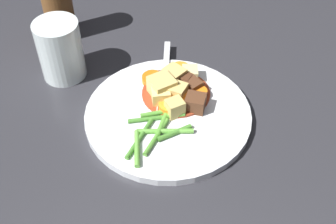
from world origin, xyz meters
TOP-DOWN VIEW (x-y plane):
  - ground_plane at (0.00, 0.00)m, footprint 3.00×3.00m
  - dinner_plate at (0.00, 0.00)m, footprint 0.25×0.25m
  - stew_sauce at (0.04, -0.00)m, footprint 0.11×0.11m
  - carrot_slice_0 at (0.02, -0.01)m, footprint 0.04×0.04m
  - carrot_slice_1 at (0.05, -0.04)m, footprint 0.04×0.04m
  - carrot_slice_2 at (0.09, 0.01)m, footprint 0.05×0.05m
  - carrot_slice_3 at (0.01, 0.00)m, footprint 0.03×0.03m
  - carrot_slice_4 at (0.06, 0.04)m, footprint 0.04×0.04m
  - carrot_slice_5 at (0.05, -0.00)m, footprint 0.04×0.04m
  - carrot_slice_6 at (0.04, -0.01)m, footprint 0.03×0.03m
  - potato_chunk_0 at (0.03, 0.00)m, footprint 0.03×0.04m
  - potato_chunk_1 at (0.07, 0.01)m, footprint 0.04×0.04m
  - potato_chunk_2 at (0.08, -0.01)m, footprint 0.03×0.03m
  - potato_chunk_3 at (0.03, 0.02)m, footprint 0.05×0.05m
  - potato_chunk_4 at (-0.00, -0.01)m, footprint 0.03×0.03m
  - potato_chunk_5 at (0.02, 0.02)m, footprint 0.03×0.04m
  - meat_chunk_0 at (0.06, -0.02)m, footprint 0.03×0.04m
  - meat_chunk_1 at (0.02, -0.04)m, footprint 0.03×0.03m
  - meat_chunk_2 at (0.06, 0.02)m, footprint 0.02×0.03m
  - meat_chunk_3 at (0.06, -0.01)m, footprint 0.02×0.02m
  - green_bean_0 at (-0.01, -0.00)m, footprint 0.08×0.01m
  - green_bean_1 at (-0.08, 0.02)m, footprint 0.06×0.03m
  - green_bean_2 at (-0.06, 0.02)m, footprint 0.08×0.02m
  - green_bean_3 at (-0.04, -0.01)m, footprint 0.03×0.08m
  - green_bean_4 at (-0.04, -0.02)m, footprint 0.04×0.04m
  - green_bean_5 at (-0.02, 0.01)m, footprint 0.04×0.08m
  - green_bean_6 at (-0.05, 0.00)m, footprint 0.07×0.02m
  - green_bean_7 at (-0.01, 0.01)m, footprint 0.03×0.05m
  - fork at (0.07, 0.03)m, footprint 0.17×0.06m
  - water_glass at (0.05, 0.20)m, footprint 0.07×0.07m
  - pepper_mill at (0.15, 0.25)m, footprint 0.05×0.05m

SIDE VIEW (x-z plane):
  - ground_plane at x=0.00m, z-range 0.00..0.00m
  - dinner_plate at x=0.00m, z-range 0.00..0.01m
  - stew_sauce at x=0.04m, z-range 0.01..0.02m
  - fork at x=0.07m, z-range 0.01..0.02m
  - green_bean_5 at x=-0.02m, z-range 0.01..0.02m
  - green_bean_2 at x=-0.06m, z-range 0.01..0.02m
  - green_bean_6 at x=-0.05m, z-range 0.01..0.02m
  - green_bean_3 at x=-0.04m, z-range 0.01..0.02m
  - green_bean_4 at x=-0.04m, z-range 0.01..0.02m
  - green_bean_7 at x=-0.01m, z-range 0.01..0.02m
  - green_bean_1 at x=-0.08m, z-range 0.01..0.02m
  - green_bean_0 at x=-0.01m, z-range 0.01..0.02m
  - carrot_slice_6 at x=0.04m, z-range 0.01..0.02m
  - carrot_slice_5 at x=0.05m, z-range 0.01..0.02m
  - carrot_slice_4 at x=0.06m, z-range 0.01..0.02m
  - carrot_slice_3 at x=0.01m, z-range 0.01..0.02m
  - carrot_slice_2 at x=0.09m, z-range 0.01..0.02m
  - carrot_slice_1 at x=0.05m, z-range 0.01..0.03m
  - carrot_slice_0 at x=0.02m, z-range 0.01..0.03m
  - meat_chunk_2 at x=0.06m, z-range 0.01..0.03m
  - meat_chunk_0 at x=0.06m, z-range 0.01..0.03m
  - potato_chunk_2 at x=0.08m, z-range 0.01..0.03m
  - meat_chunk_3 at x=0.06m, z-range 0.01..0.03m
  - potato_chunk_5 at x=0.02m, z-range 0.01..0.04m
  - meat_chunk_1 at x=0.02m, z-range 0.01..0.04m
  - potato_chunk_4 at x=0.00m, z-range 0.01..0.04m
  - potato_chunk_0 at x=0.03m, z-range 0.01..0.04m
  - potato_chunk_1 at x=0.07m, z-range 0.01..0.04m
  - potato_chunk_3 at x=0.03m, z-range 0.01..0.04m
  - water_glass at x=0.05m, z-range 0.00..0.10m
  - pepper_mill at x=0.15m, z-range 0.00..0.14m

